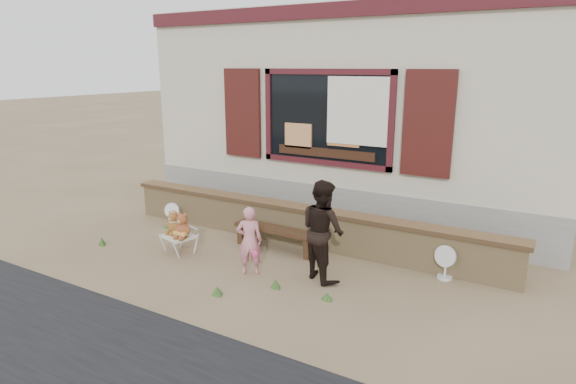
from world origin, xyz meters
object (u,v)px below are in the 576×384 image
Objects in this scene: adult at (323,230)px; child at (249,241)px; bench at (276,234)px; folding_chair at (179,237)px; teddy_bear_left at (174,222)px; teddy_bear_right at (183,225)px.

child is at bearing 51.20° from adult.
bench is 1.03× the size of adult.
folding_chair is at bearing -34.81° from child.
child reaches higher than teddy_bear_left.
adult is (0.98, 0.39, 0.21)m from child.
adult is at bearing 22.64° from folding_chair.
teddy_bear_right is 2.33m from adult.
bench is at bearing 1.42° from adult.
teddy_bear_left is (-1.42, -0.85, 0.21)m from bench.
teddy_bear_right reaches higher than teddy_bear_left.
child is at bearing 12.98° from teddy_bear_right.
bench is 2.59× the size of folding_chair.
adult is (2.44, 0.29, 0.45)m from folding_chair.
teddy_bear_left is 1.60m from child.
child is (1.46, -0.11, 0.24)m from folding_chair.
teddy_bear_left is 0.38× the size of child.
bench is 1.67m from teddy_bear_left.
adult is at bearing 23.97° from teddy_bear_right.
folding_chair is 2.50m from adult.
teddy_bear_left reaches higher than bench.
folding_chair is at bearing 180.00° from teddy_bear_right.
bench is at bearing 46.91° from teddy_bear_left.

